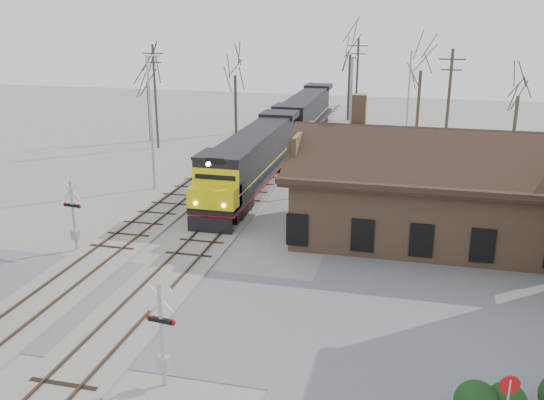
{
  "coord_description": "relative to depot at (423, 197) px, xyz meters",
  "views": [
    {
      "loc": [
        11.43,
        -21.97,
        12.69
      ],
      "look_at": [
        3.86,
        9.0,
        2.54
      ],
      "focal_mm": 40.0,
      "sensor_mm": 36.0,
      "label": 1
    }
  ],
  "objects": [
    {
      "name": "tree_c",
      "position": [
        -8.73,
        37.18,
        6.37
      ],
      "size": [
        5.03,
        5.03,
        12.32
      ],
      "color": "#382D23",
      "rests_on": "ground"
    },
    {
      "name": "ground",
      "position": [
        -11.99,
        -12.0,
        -2.41
      ],
      "size": [
        140.0,
        140.0,
        0.0
      ],
      "primitive_type": "plane",
      "color": "#9B968C",
      "rests_on": "ground"
    },
    {
      "name": "utility_pole_c",
      "position": [
        1.59,
        15.46,
        2.67
      ],
      "size": [
        2.0,
        0.24,
        9.71
      ],
      "color": "#382D23",
      "rests_on": "ground"
    },
    {
      "name": "depot",
      "position": [
        0.0,
        0.0,
        0.0
      ],
      "size": [
        15.2,
        9.31,
        7.9
      ],
      "color": "#896347",
      "rests_on": "ground"
    },
    {
      "name": "road",
      "position": [
        -11.99,
        -12.0,
        -2.39
      ],
      "size": [
        60.0,
        9.0,
        0.03
      ],
      "primitive_type": "cube",
      "color": "slate",
      "rests_on": "ground"
    },
    {
      "name": "tree_a",
      "position": [
        -26.44,
        20.94,
        4.32
      ],
      "size": [
        3.86,
        3.86,
        9.46
      ],
      "color": "#382D23",
      "rests_on": "ground"
    },
    {
      "name": "utility_pole_a",
      "position": [
        -24.43,
        18.14,
        2.58
      ],
      "size": [
        2.0,
        0.24,
        9.53
      ],
      "color": "#382D23",
      "rests_on": "ground"
    },
    {
      "name": "tree_b",
      "position": [
        -19.26,
        26.47,
        4.63
      ],
      "size": [
        4.03,
        4.03,
        9.88
      ],
      "color": "#382D23",
      "rests_on": "ground"
    },
    {
      "name": "tree_e",
      "position": [
        7.78,
        23.12,
        3.72
      ],
      "size": [
        3.52,
        3.52,
        8.62
      ],
      "color": "#382D23",
      "rests_on": "ground"
    },
    {
      "name": "streetlight_a",
      "position": [
        -19.07,
        5.55,
        2.92
      ],
      "size": [
        0.25,
        2.04,
        9.57
      ],
      "color": "#A5A8AD",
      "rests_on": "ground"
    },
    {
      "name": "locomotive_trailing",
      "position": [
        -11.99,
        26.28,
        -0.14
      ],
      "size": [
        2.9,
        19.45,
        4.09
      ],
      "color": "black",
      "rests_on": "ground"
    },
    {
      "name": "utility_pole_b",
      "position": [
        -7.13,
        30.16,
        2.7
      ],
      "size": [
        2.0,
        0.24,
        9.76
      ],
      "color": "#382D23",
      "rests_on": "ground"
    },
    {
      "name": "do_not_enter_sign",
      "position": [
        2.69,
        -17.04,
        -0.89
      ],
      "size": [
        0.64,
        0.19,
        2.17
      ],
      "rotation": [
        0.0,
        0.0,
        0.24
      ],
      "color": "#A5A8AD",
      "rests_on": "ground"
    },
    {
      "name": "crossbuck_far",
      "position": [
        -18.27,
        -6.62,
        -0.53
      ],
      "size": [
        1.14,
        0.3,
        3.99
      ],
      "rotation": [
        0.0,
        0.0,
        3.02
      ],
      "color": "#A5A8AD",
      "rests_on": "ground"
    },
    {
      "name": "locomotive_lead",
      "position": [
        -11.99,
        6.56,
        -0.14
      ],
      "size": [
        2.9,
        19.45,
        4.32
      ],
      "color": "black",
      "rests_on": "ground"
    },
    {
      "name": "track_siding",
      "position": [
        -16.49,
        3.0,
        -2.34
      ],
      "size": [
        3.4,
        90.0,
        0.24
      ],
      "color": "#9B968C",
      "rests_on": "ground"
    },
    {
      "name": "streetlight_c",
      "position": [
        -1.64,
        23.71,
        2.61
      ],
      "size": [
        0.25,
        2.04,
        8.96
      ],
      "color": "#A5A8AD",
      "rests_on": "ground"
    },
    {
      "name": "crossbuck_near",
      "position": [
        -8.59,
        -17.04,
        -0.56
      ],
      "size": [
        1.12,
        0.29,
        3.93
      ],
      "rotation": [
        0.0,
        0.0,
        -0.12
      ],
      "color": "#A5A8AD",
      "rests_on": "ground"
    },
    {
      "name": "streetlight_b",
      "position": [
        -5.26,
        8.53,
        2.89
      ],
      "size": [
        0.25,
        2.04,
        9.51
      ],
      "color": "#A5A8AD",
      "rests_on": "ground"
    },
    {
      "name": "tree_d",
      "position": [
        -0.73,
        29.18,
        5.4
      ],
      "size": [
        4.47,
        4.47,
        10.96
      ],
      "color": "#382D23",
      "rests_on": "ground"
    },
    {
      "name": "track_main",
      "position": [
        -11.99,
        3.0,
        -2.34
      ],
      "size": [
        3.4,
        90.0,
        0.24
      ],
      "color": "#9B968C",
      "rests_on": "ground"
    }
  ]
}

